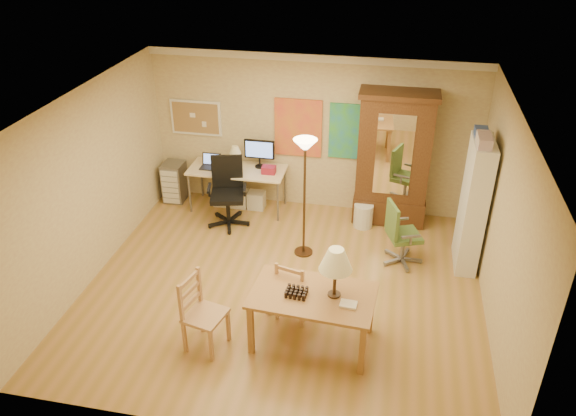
% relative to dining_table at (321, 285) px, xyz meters
% --- Properties ---
extents(floor, '(5.50, 5.50, 0.00)m').
position_rel_dining_table_xyz_m(floor, '(-0.66, 0.98, -0.88)').
color(floor, olive).
rests_on(floor, ground).
extents(crown_molding, '(5.50, 0.08, 0.12)m').
position_rel_dining_table_xyz_m(crown_molding, '(-0.66, 3.44, 1.76)').
color(crown_molding, white).
rests_on(crown_molding, floor).
extents(corkboard, '(0.90, 0.04, 0.62)m').
position_rel_dining_table_xyz_m(corkboard, '(-2.71, 3.45, 0.62)').
color(corkboard, '#A1784B').
rests_on(corkboard, floor).
extents(art_panel_left, '(0.80, 0.04, 1.00)m').
position_rel_dining_table_xyz_m(art_panel_left, '(-0.91, 3.45, 0.57)').
color(art_panel_left, orange).
rests_on(art_panel_left, floor).
extents(art_panel_right, '(0.75, 0.04, 0.95)m').
position_rel_dining_table_xyz_m(art_panel_right, '(-0.01, 3.45, 0.57)').
color(art_panel_right, teal).
rests_on(art_panel_right, floor).
extents(dining_table, '(1.53, 0.98, 1.39)m').
position_rel_dining_table_xyz_m(dining_table, '(0.00, 0.00, 0.00)').
color(dining_table, brown).
rests_on(dining_table, floor).
extents(ladder_chair_back, '(0.50, 0.48, 0.89)m').
position_rel_dining_table_xyz_m(ladder_chair_back, '(-0.40, 0.40, -0.46)').
color(ladder_chair_back, '#B17C51').
rests_on(ladder_chair_back, floor).
extents(ladder_chair_left, '(0.54, 0.55, 0.99)m').
position_rel_dining_table_xyz_m(ladder_chair_left, '(-1.37, -0.33, -0.41)').
color(ladder_chair_left, '#B17C51').
rests_on(ladder_chair_left, floor).
extents(torchiere_lamp, '(0.34, 0.34, 1.90)m').
position_rel_dining_table_xyz_m(torchiere_lamp, '(-0.53, 1.91, 0.64)').
color(torchiere_lamp, '#3E2B18').
rests_on(torchiere_lamp, floor).
extents(computer_desk, '(1.66, 0.73, 1.26)m').
position_rel_dining_table_xyz_m(computer_desk, '(-1.88, 3.14, -0.42)').
color(computer_desk, beige).
rests_on(computer_desk, floor).
extents(office_chair_black, '(0.71, 0.71, 1.16)m').
position_rel_dining_table_xyz_m(office_chair_black, '(-1.93, 2.55, -0.57)').
color(office_chair_black, black).
rests_on(office_chair_black, floor).
extents(office_chair_green, '(0.62, 0.62, 1.01)m').
position_rel_dining_table_xyz_m(office_chair_green, '(0.93, 1.96, -0.61)').
color(office_chair_green, slate).
rests_on(office_chair_green, floor).
extents(drawer_cart, '(0.36, 0.43, 0.72)m').
position_rel_dining_table_xyz_m(drawer_cart, '(-3.11, 3.17, -0.52)').
color(drawer_cart, slate).
rests_on(drawer_cart, floor).
extents(armoire, '(1.23, 0.58, 2.26)m').
position_rel_dining_table_xyz_m(armoire, '(0.71, 3.22, 0.10)').
color(armoire, '#371A0F').
rests_on(armoire, floor).
extents(bookshelf, '(0.30, 0.79, 1.98)m').
position_rel_dining_table_xyz_m(bookshelf, '(1.89, 2.13, 0.11)').
color(bookshelf, white).
rests_on(bookshelf, floor).
extents(wastebin, '(0.32, 0.32, 0.40)m').
position_rel_dining_table_xyz_m(wastebin, '(0.31, 2.90, -0.68)').
color(wastebin, silver).
rests_on(wastebin, floor).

